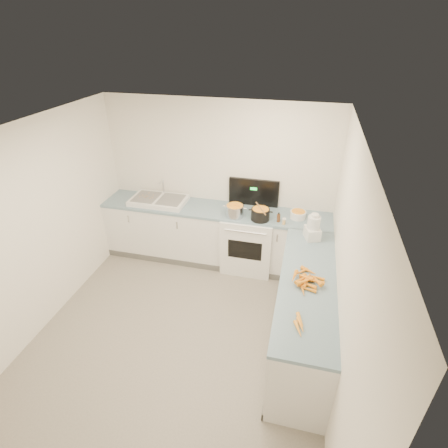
% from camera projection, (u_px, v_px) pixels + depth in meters
% --- Properties ---
extents(floor, '(3.50, 4.00, 0.00)m').
position_uv_depth(floor, '(179.00, 337.00, 4.34)').
color(floor, gray).
rests_on(floor, ground).
extents(ceiling, '(3.50, 4.00, 0.00)m').
position_uv_depth(ceiling, '(161.00, 139.00, 3.08)').
color(ceiling, white).
rests_on(ceiling, ground).
extents(wall_back, '(3.50, 0.00, 2.50)m').
position_uv_depth(wall_back, '(219.00, 182.00, 5.39)').
color(wall_back, white).
rests_on(wall_back, ground).
extents(wall_front, '(3.50, 0.00, 2.50)m').
position_uv_depth(wall_front, '(47.00, 447.00, 2.03)').
color(wall_front, white).
rests_on(wall_front, ground).
extents(wall_left, '(0.00, 4.00, 2.50)m').
position_uv_depth(wall_left, '(31.00, 234.00, 4.07)').
color(wall_left, white).
rests_on(wall_left, ground).
extents(wall_right, '(0.00, 4.00, 2.50)m').
position_uv_depth(wall_right, '(343.00, 280.00, 3.35)').
color(wall_right, white).
rests_on(wall_right, ground).
extents(counter_back, '(3.50, 0.62, 0.94)m').
position_uv_depth(counter_back, '(215.00, 235.00, 5.53)').
color(counter_back, white).
rests_on(counter_back, ground).
extents(counter_right, '(0.62, 2.20, 0.94)m').
position_uv_depth(counter_right, '(304.00, 312.00, 4.05)').
color(counter_right, white).
rests_on(counter_right, ground).
extents(stove, '(0.76, 0.65, 1.36)m').
position_uv_depth(stove, '(249.00, 240.00, 5.40)').
color(stove, white).
rests_on(stove, ground).
extents(sink, '(0.86, 0.52, 0.31)m').
position_uv_depth(sink, '(159.00, 200.00, 5.46)').
color(sink, white).
rests_on(sink, counter_back).
extents(steel_pot, '(0.31, 0.31, 0.20)m').
position_uv_depth(steel_pot, '(235.00, 211.00, 5.05)').
color(steel_pot, silver).
rests_on(steel_pot, stove).
extents(black_pot, '(0.34, 0.34, 0.19)m').
position_uv_depth(black_pot, '(260.00, 215.00, 4.97)').
color(black_pot, black).
rests_on(black_pot, stove).
extents(wooden_spoon, '(0.20, 0.36, 0.02)m').
position_uv_depth(wooden_spoon, '(261.00, 208.00, 4.91)').
color(wooden_spoon, '#AD7A47').
rests_on(wooden_spoon, black_pot).
extents(mixing_bowl, '(0.28, 0.28, 0.11)m').
position_uv_depth(mixing_bowl, '(298.00, 215.00, 5.02)').
color(mixing_bowl, white).
rests_on(mixing_bowl, counter_back).
extents(extract_bottle, '(0.05, 0.05, 0.12)m').
position_uv_depth(extract_bottle, '(278.00, 218.00, 4.92)').
color(extract_bottle, '#593319').
rests_on(extract_bottle, counter_back).
extents(spice_jar, '(0.04, 0.04, 0.08)m').
position_uv_depth(spice_jar, '(284.00, 222.00, 4.87)').
color(spice_jar, '#E5B266').
rests_on(spice_jar, counter_back).
extents(food_processor, '(0.23, 0.26, 0.36)m').
position_uv_depth(food_processor, '(313.00, 228.00, 4.49)').
color(food_processor, white).
rests_on(food_processor, counter_right).
extents(carrot_pile, '(0.37, 0.50, 0.09)m').
position_uv_depth(carrot_pile, '(306.00, 280.00, 3.78)').
color(carrot_pile, orange).
rests_on(carrot_pile, counter_right).
extents(peeled_carrots, '(0.12, 0.30, 0.04)m').
position_uv_depth(peeled_carrots, '(300.00, 324.00, 3.24)').
color(peeled_carrots, orange).
rests_on(peeled_carrots, counter_right).
extents(peelings, '(0.24, 0.30, 0.01)m').
position_uv_depth(peelings, '(147.00, 197.00, 5.47)').
color(peelings, tan).
rests_on(peelings, sink).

